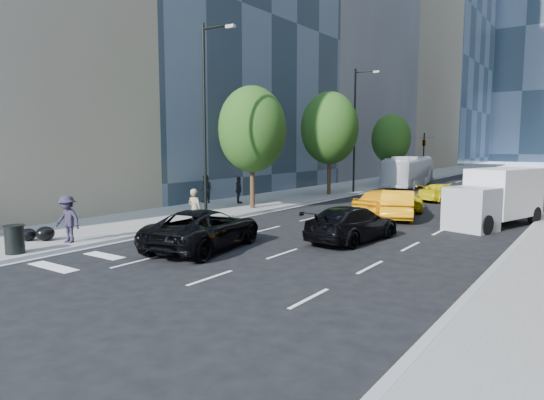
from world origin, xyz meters
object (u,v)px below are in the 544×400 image
Objects in this scene: black_sedan_lincoln at (204,229)px; box_truck at (496,197)px; black_sedan_mercedes at (352,223)px; trash_can at (15,240)px; skateboarder at (195,213)px; city_bus at (409,172)px.

box_truck is (8.28, 12.26, 0.67)m from black_sedan_lincoln.
trash_can is (-8.67, -9.72, -0.10)m from black_sedan_mercedes.
black_sedan_lincoln is at bearing 137.78° from skateboarder.
black_sedan_mercedes is at bearing -101.73° from box_truck.
city_bus is at bearing -91.85° from skateboarder.
city_bus is at bearing -94.86° from black_sedan_lincoln.
box_truck reaches higher than trash_can.
black_sedan_lincoln is 0.53× the size of city_bus.
box_truck is at bearing 53.26° from trash_can.
black_sedan_lincoln is at bearing 47.39° from trash_can.
skateboarder is 7.09m from black_sedan_mercedes.
skateboarder is at bearing -94.96° from city_bus.
black_sedan_mercedes is (6.59, 2.62, -0.22)m from skateboarder.
trash_can is (-2.08, -7.10, -0.32)m from skateboarder.
box_truck is at bearing -65.55° from city_bus.
box_truck reaches higher than black_sedan_lincoln.
black_sedan_lincoln reaches higher than black_sedan_mercedes.
black_sedan_mercedes is 13.02m from trash_can.
box_truck is (4.22, 7.54, 0.71)m from black_sedan_mercedes.
trash_can is (-4.60, -5.00, -0.14)m from black_sedan_lincoln.
trash_can is at bearing -109.25° from box_truck.
city_bus is at bearing 87.18° from trash_can.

